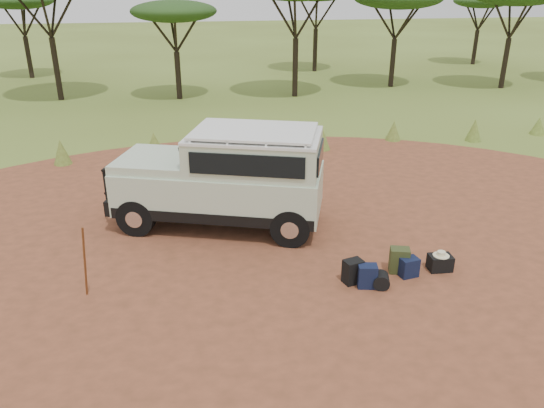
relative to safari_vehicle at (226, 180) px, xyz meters
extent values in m
plane|color=#596724|center=(0.99, -2.63, -1.21)|extent=(140.00, 140.00, 0.00)
cylinder|color=brown|center=(0.99, -2.63, -1.21)|extent=(23.00, 23.00, 0.01)
cone|color=#596724|center=(-5.01, 5.67, -0.79)|extent=(0.60, 0.60, 0.85)
cone|color=#596724|center=(-2.01, 6.57, -0.86)|extent=(0.60, 0.60, 0.70)
cone|color=#596724|center=(0.99, 6.17, -0.76)|extent=(0.60, 0.60, 0.90)
cone|color=#596724|center=(3.99, 5.77, -0.81)|extent=(0.60, 0.60, 0.80)
cone|color=#596724|center=(6.99, 6.47, -0.84)|extent=(0.60, 0.60, 0.75)
cone|color=#596724|center=(9.99, 5.87, -0.79)|extent=(0.60, 0.60, 0.85)
cone|color=#596724|center=(12.99, 6.27, -0.86)|extent=(0.60, 0.60, 0.70)
cylinder|color=black|center=(-7.01, 16.37, 0.32)|extent=(0.28, 0.28, 3.06)
cylinder|color=black|center=(-1.01, 15.57, -0.04)|extent=(0.28, 0.28, 2.34)
ellipsoid|color=#143413|center=(-1.01, 15.57, 3.05)|extent=(4.20, 4.20, 1.05)
cylinder|color=black|center=(4.99, 15.17, 0.25)|extent=(0.28, 0.28, 2.93)
cylinder|color=black|center=(10.99, 16.87, 0.09)|extent=(0.28, 0.28, 2.61)
cylinder|color=black|center=(16.99, 15.37, 0.14)|extent=(0.28, 0.28, 2.70)
cylinder|color=black|center=(-10.01, 23.37, 0.03)|extent=(0.28, 0.28, 2.48)
ellipsoid|color=#143413|center=(-10.01, 23.37, 3.30)|extent=(4.00, 4.00, 1.00)
cylinder|color=black|center=(7.99, 22.87, 0.14)|extent=(0.28, 0.28, 2.70)
cylinder|color=black|center=(19.99, 23.87, -0.04)|extent=(0.28, 0.28, 2.34)
ellipsoid|color=#143413|center=(19.99, 23.87, 3.05)|extent=(3.80, 3.80, 0.95)
cube|color=beige|center=(-0.16, 0.05, -0.22)|extent=(5.35, 3.53, 1.05)
cube|color=black|center=(-0.16, 0.05, -0.62)|extent=(5.27, 3.53, 0.26)
cube|color=beige|center=(0.68, -0.23, 0.71)|extent=(3.54, 2.84, 0.83)
cube|color=white|center=(0.68, -0.23, 1.16)|extent=(3.56, 2.88, 0.07)
cube|color=white|center=(0.68, -0.23, 1.27)|extent=(3.28, 2.69, 0.06)
cube|color=beige|center=(-1.64, 0.56, 0.41)|extent=(2.35, 2.40, 0.22)
cube|color=black|center=(-0.76, 0.26, 0.75)|extent=(0.71, 1.64, 0.58)
cube|color=black|center=(0.36, -1.18, 0.75)|extent=(2.49, 0.88, 0.50)
cube|color=black|center=(1.00, 0.71, 0.75)|extent=(2.49, 0.88, 0.50)
cube|color=black|center=(2.16, -0.73, 0.71)|extent=(0.58, 1.56, 0.45)
cube|color=black|center=(-2.57, 0.87, -0.55)|extent=(0.79, 1.94, 0.37)
cylinder|color=black|center=(-2.70, 0.92, 0.33)|extent=(0.53, 1.38, 0.08)
cylinder|color=black|center=(-2.70, 0.92, -0.25)|extent=(0.53, 1.38, 0.08)
cylinder|color=silver|center=(-2.82, 0.63, 0.11)|extent=(0.15, 0.25, 0.24)
cylinder|color=silver|center=(-2.62, 1.22, 0.11)|extent=(0.15, 0.25, 0.24)
cube|color=white|center=(-2.66, 0.90, -0.42)|extent=(0.19, 0.45, 0.13)
cylinder|color=black|center=(-0.36, 1.14, 0.63)|extent=(0.11, 0.11, 0.91)
cylinder|color=black|center=(-2.22, -0.18, -0.75)|extent=(0.98, 0.59, 0.93)
cylinder|color=black|center=(-1.65, 1.50, -0.75)|extent=(0.98, 0.59, 0.93)
cylinder|color=black|center=(1.33, -1.39, -0.75)|extent=(0.98, 0.59, 0.93)
cylinder|color=black|center=(1.90, 0.29, -0.75)|extent=(0.98, 0.59, 0.93)
cylinder|color=brown|center=(-2.97, -2.95, -0.38)|extent=(0.25, 0.47, 1.66)
cube|color=black|center=(2.26, -3.21, -0.95)|extent=(0.44, 0.37, 0.52)
cube|color=#111837|center=(2.49, -3.42, -0.96)|extent=(0.42, 0.33, 0.49)
cube|color=#3B451F|center=(3.35, -2.97, -0.93)|extent=(0.47, 0.39, 0.56)
cube|color=#111837|center=(3.49, -3.16, -1.00)|extent=(0.42, 0.34, 0.42)
cube|color=black|center=(4.26, -3.04, -1.04)|extent=(0.51, 0.37, 0.34)
cylinder|color=black|center=(2.76, -3.49, -1.05)|extent=(0.41, 0.41, 0.33)
cylinder|color=beige|center=(4.26, -3.04, -0.86)|extent=(0.34, 0.34, 0.01)
cylinder|color=beige|center=(4.26, -3.04, -0.81)|extent=(0.17, 0.17, 0.09)
camera|label=1|loc=(-0.98, -12.18, 4.58)|focal=35.00mm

